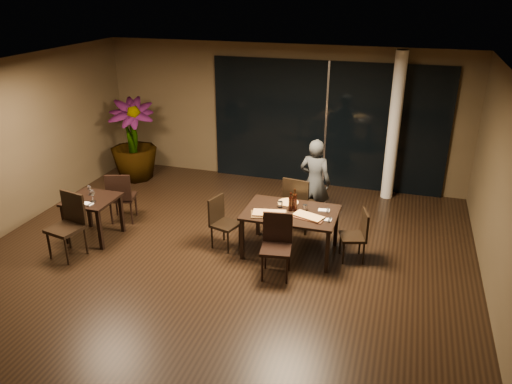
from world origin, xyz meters
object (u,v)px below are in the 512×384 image
object	(u,v)px
chair_side_far	(121,195)
chair_main_right	(358,233)
side_table	(92,205)
bottle_c	(295,199)
chair_main_far	(298,201)
chair_main_left	(222,219)
bottle_b	(295,203)
chair_side_near	(69,222)
potted_plant	(133,140)
main_table	(291,216)
diner	(315,182)
bottle_a	(291,202)
chair_main_near	(277,242)

from	to	relation	value
chair_side_far	chair_main_right	bearing A→B (deg)	161.59
side_table	bottle_c	world-z (taller)	bottle_c
chair_main_far	chair_main_left	world-z (taller)	chair_main_far
bottle_b	chair_main_left	bearing A→B (deg)	-172.60
chair_side_near	potted_plant	size ratio (longest dim) A/B	0.58
main_table	chair_main_right	distance (m)	1.11
chair_main_far	diner	world-z (taller)	diner
chair_main_far	chair_main_left	bearing A→B (deg)	47.76
chair_side_far	chair_side_near	bearing A→B (deg)	65.29
potted_plant	chair_side_far	bearing A→B (deg)	-66.36
side_table	diner	xyz separation A→B (m)	(3.55, 1.74, 0.19)
chair_side_near	main_table	bearing A→B (deg)	29.88
diner	bottle_a	distance (m)	1.22
main_table	diner	size ratio (longest dim) A/B	0.93
bottle_b	bottle_c	bearing A→B (deg)	108.34
potted_plant	bottle_a	distance (m)	4.71
side_table	chair_side_far	distance (m)	0.70
chair_main_right	chair_side_near	size ratio (longest dim) A/B	0.80
chair_main_right	bottle_a	world-z (taller)	bottle_a
bottle_c	potted_plant	bearing A→B (deg)	153.22
chair_main_right	chair_side_far	size ratio (longest dim) A/B	0.86
chair_main_near	chair_main_right	bearing A→B (deg)	26.01
main_table	potted_plant	world-z (taller)	potted_plant
chair_main_left	chair_side_near	size ratio (longest dim) A/B	0.83
main_table	chair_side_near	bearing A→B (deg)	-162.03
side_table	chair_side_far	size ratio (longest dim) A/B	0.81
bottle_c	side_table	bearing A→B (deg)	-169.36
diner	potted_plant	size ratio (longest dim) A/B	0.89
side_table	chair_main_right	distance (m)	4.52
chair_main_far	chair_main_right	size ratio (longest dim) A/B	1.22
chair_side_near	bottle_c	xyz separation A→B (m)	(3.45, 1.25, 0.32)
main_table	chair_side_far	size ratio (longest dim) A/B	1.52
chair_main_left	chair_side_near	distance (m)	2.47
chair_main_left	bottle_a	distance (m)	1.23
chair_main_near	chair_main_left	distance (m)	1.25
chair_side_far	main_table	bearing A→B (deg)	159.48
main_table	bottle_a	bearing A→B (deg)	115.27
bottle_b	bottle_a	bearing A→B (deg)	-175.74
chair_side_far	potted_plant	world-z (taller)	potted_plant
side_table	chair_side_near	distance (m)	0.61
main_table	chair_main_far	world-z (taller)	chair_main_far
chair_main_left	bottle_b	world-z (taller)	bottle_b
chair_side_far	bottle_c	distance (m)	3.30
diner	chair_side_near	bearing A→B (deg)	42.62
main_table	potted_plant	xyz separation A→B (m)	(-4.17, 2.26, 0.23)
chair_side_near	bottle_c	size ratio (longest dim) A/B	3.15
chair_main_near	chair_main_far	bearing A→B (deg)	81.60
potted_plant	bottle_a	bearing A→B (deg)	-28.19
main_table	chair_main_far	size ratio (longest dim) A/B	1.45
chair_main_right	diner	size ratio (longest dim) A/B	0.52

